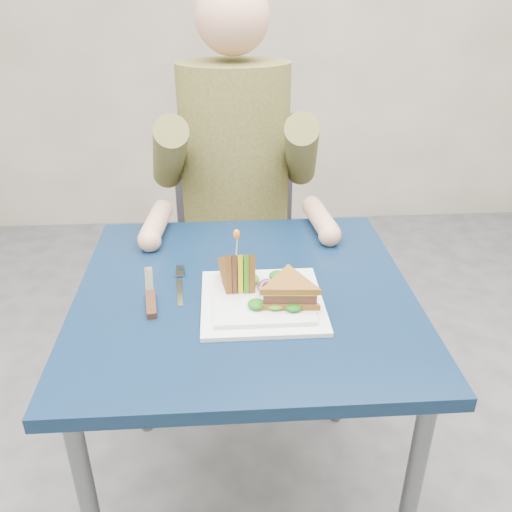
{
  "coord_description": "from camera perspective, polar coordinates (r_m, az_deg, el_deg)",
  "views": [
    {
      "loc": [
        -0.04,
        -1.04,
        1.37
      ],
      "look_at": [
        0.03,
        -0.01,
        0.82
      ],
      "focal_mm": 38.0,
      "sensor_mm": 36.0,
      "label": 1
    }
  ],
  "objects": [
    {
      "name": "toothpick",
      "position": [
        1.15,
        -2.04,
        1.05
      ],
      "size": [
        0.01,
        0.01,
        0.06
      ],
      "primitive_type": "cylinder",
      "rotation": [
        0.14,
        0.07,
        0.0
      ],
      "color": "tan",
      "rests_on": "sandwich_upright"
    },
    {
      "name": "lettuce_spill",
      "position": [
        1.16,
        0.87,
        -3.51
      ],
      "size": [
        0.15,
        0.13,
        0.02
      ],
      "primitive_type": null,
      "color": "#337A14",
      "rests_on": "plate"
    },
    {
      "name": "diner",
      "position": [
        1.69,
        -2.26,
        12.41
      ],
      "size": [
        0.54,
        0.59,
        0.74
      ],
      "color": "brown",
      "rests_on": "chair"
    },
    {
      "name": "toothpick_frill",
      "position": [
        1.14,
        -2.06,
        2.31
      ],
      "size": [
        0.01,
        0.01,
        0.02
      ],
      "primitive_type": "ellipsoid",
      "color": "orange",
      "rests_on": "sandwich_upright"
    },
    {
      "name": "chair",
      "position": [
        1.93,
        -2.15,
        2.55
      ],
      "size": [
        0.42,
        0.4,
        0.93
      ],
      "color": "#47474C",
      "rests_on": "ground"
    },
    {
      "name": "sandwich_upright",
      "position": [
        1.18,
        -1.99,
        -1.72
      ],
      "size": [
        0.09,
        0.14,
        0.14
      ],
      "color": "brown",
      "rests_on": "plate"
    },
    {
      "name": "onion_ring",
      "position": [
        1.16,
        1.38,
        -3.41
      ],
      "size": [
        0.04,
        0.04,
        0.02
      ],
      "primitive_type": "torus",
      "rotation": [
        0.44,
        0.0,
        0.0
      ],
      "color": "#9E4C7A",
      "rests_on": "plate"
    },
    {
      "name": "ground",
      "position": [
        1.72,
        -0.95,
        -24.74
      ],
      "size": [
        4.0,
        4.0,
        0.0
      ],
      "primitive_type": "plane",
      "color": "#525255",
      "rests_on": "ground"
    },
    {
      "name": "sandwich_flat",
      "position": [
        1.13,
        3.55,
        -3.69
      ],
      "size": [
        0.15,
        0.15,
        0.05
      ],
      "color": "brown",
      "rests_on": "plate"
    },
    {
      "name": "plate",
      "position": [
        1.17,
        0.66,
        -4.66
      ],
      "size": [
        0.26,
        0.26,
        0.02
      ],
      "color": "white",
      "rests_on": "table"
    },
    {
      "name": "table",
      "position": [
        1.26,
        -1.18,
        -6.64
      ],
      "size": [
        0.75,
        0.75,
        0.73
      ],
      "color": "black",
      "rests_on": "ground"
    },
    {
      "name": "knife",
      "position": [
        1.2,
        -11.02,
        -4.51
      ],
      "size": [
        0.05,
        0.22,
        0.02
      ],
      "color": "silver",
      "rests_on": "table"
    },
    {
      "name": "fork",
      "position": [
        1.24,
        -8.01,
        -3.07
      ],
      "size": [
        0.03,
        0.18,
        0.01
      ],
      "color": "silver",
      "rests_on": "table"
    }
  ]
}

